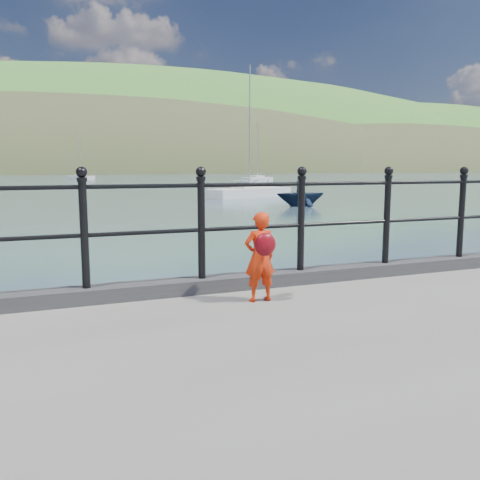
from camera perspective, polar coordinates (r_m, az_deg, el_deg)
name	(u,v)px	position (r m, az deg, el deg)	size (l,w,h in m)	color
ground	(248,366)	(6.19, 0.87, -14.01)	(600.00, 600.00, 0.00)	#2D4251
kerb	(253,280)	(5.73, 1.47, -4.54)	(60.00, 0.30, 0.15)	#28282B
railing	(253,214)	(5.61, 1.50, 2.93)	(18.11, 0.11, 1.20)	black
far_shore	(130,219)	(249.29, -12.21, 2.31)	(830.00, 200.00, 156.00)	#333A21
child	(260,256)	(5.05, 2.27, -1.80)	(0.33, 0.30, 0.90)	red
launch_blue	(264,185)	(50.23, 2.66, 6.19)	(3.83, 5.36, 1.11)	navy
launch_navy	(301,193)	(30.49, 6.81, 5.22)	(2.51, 2.91, 1.53)	black
sailboat_deep	(81,178)	(98.40, -17.43, 6.70)	(4.66, 5.82, 8.66)	silver
sailboat_far	(257,180)	(79.08, 1.95, 6.78)	(6.33, 4.78, 9.08)	silver
sailboat_near	(250,193)	(39.45, 1.08, 5.32)	(7.69, 4.80, 10.09)	silver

